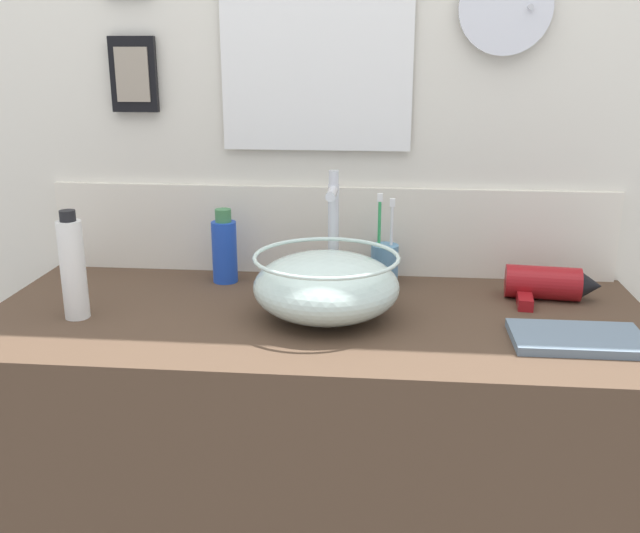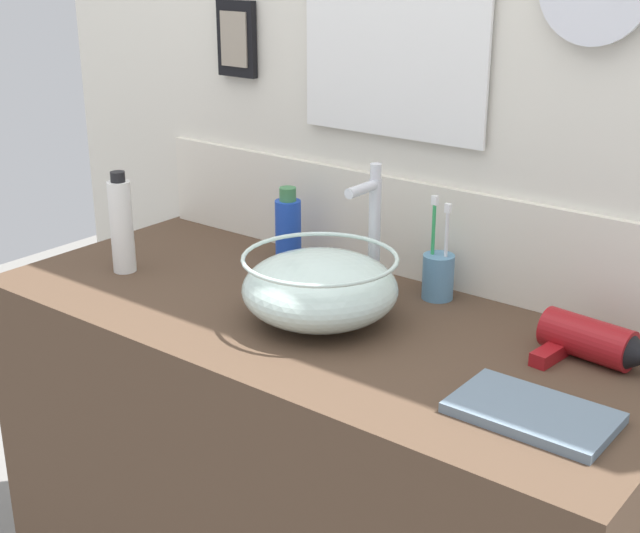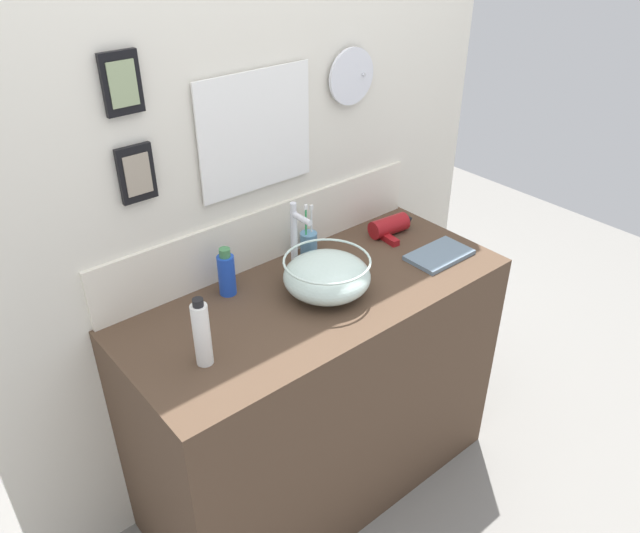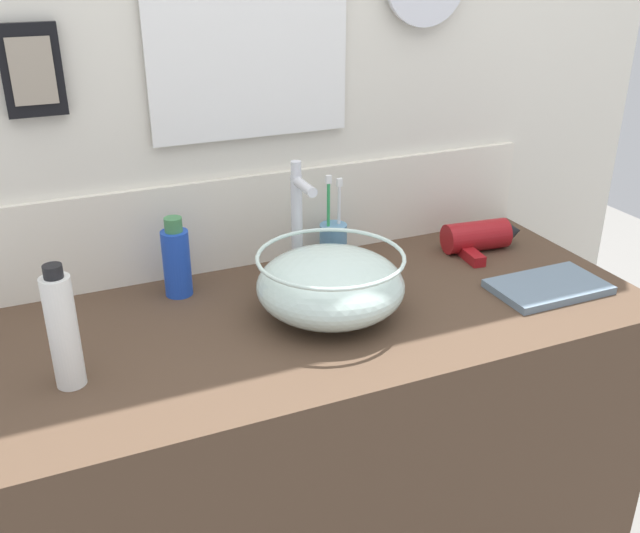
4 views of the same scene
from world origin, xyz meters
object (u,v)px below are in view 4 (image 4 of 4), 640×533
Objects in this scene: faucet at (298,217)px; lotion_bottle at (63,330)px; hand_towel at (548,287)px; glass_bowl_sink at (330,284)px; soap_dispenser at (177,260)px; hair_drier at (482,236)px; toothbrush_cup at (333,242)px.

faucet is 1.22× the size of lotion_bottle.
lotion_bottle is at bearing 177.76° from hand_towel.
lotion_bottle is at bearing -174.65° from glass_bowl_sink.
soap_dispenser is at bearing 140.15° from glass_bowl_sink.
hair_drier reaches higher than hand_towel.
lotion_bottle reaches higher than hair_drier.
glass_bowl_sink is at bearing -161.65° from hair_drier.
faucet reaches higher than soap_dispenser.
glass_bowl_sink is 1.21× the size of hand_towel.
soap_dispenser is (-0.71, 0.06, 0.04)m from hair_drier.
glass_bowl_sink is 1.39× the size of toothbrush_cup.
toothbrush_cup is at bearing 3.67° from soap_dispenser.
lotion_bottle is at bearing -156.88° from faucet.
hand_towel is (0.47, -0.25, -0.14)m from faucet.
faucet is 0.54m from lotion_bottle.
glass_bowl_sink is at bearing -90.00° from faucet.
faucet is 0.26m from soap_dispenser.
glass_bowl_sink is 0.50m from lotion_bottle.
toothbrush_cup reaches higher than soap_dispenser.
hand_towel is at bearing -10.18° from glass_bowl_sink.
faucet is at bearing 23.12° from lotion_bottle.
lotion_bottle reaches higher than hand_towel.
toothbrush_cup is 1.23× the size of soap_dispenser.
toothbrush_cup is 0.88× the size of hand_towel.
faucet reaches higher than hair_drier.
glass_bowl_sink is at bearing -115.68° from toothbrush_cup.
hair_drier is at bearing -4.52° from soap_dispenser.
soap_dispenser is 0.78× the size of lotion_bottle.
lotion_bottle is (-0.49, -0.21, -0.05)m from faucet.
hair_drier is (0.46, 0.15, -0.03)m from glass_bowl_sink.
faucet is 1.12× the size of hand_towel.
hair_drier is 0.86× the size of hand_towel.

